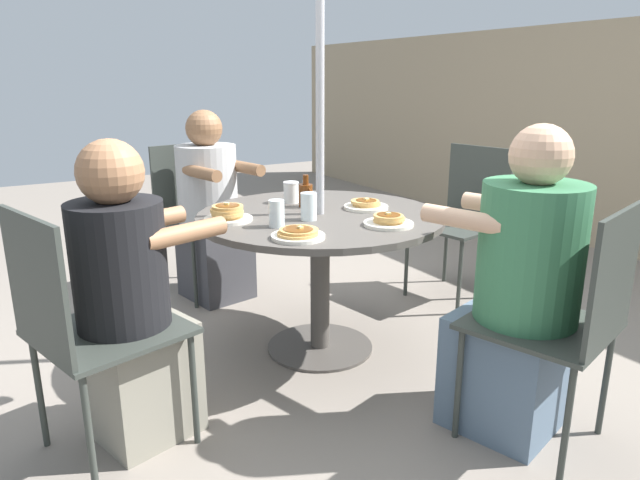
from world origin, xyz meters
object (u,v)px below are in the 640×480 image
(pancake_plate_a, at_px, (298,234))
(pancake_plate_c, at_px, (228,214))
(patio_chair_south, at_px, (465,212))
(drinking_glass_b, at_px, (309,206))
(diner_east, at_px, (518,300))
(diner_north, at_px, (131,307))
(patio_chair_north, at_px, (82,321))
(patio_chair_east, at_px, (568,314))
(patio_table, at_px, (320,236))
(patio_chair_west, at_px, (196,208))
(diner_west, at_px, (211,215))
(coffee_cup, at_px, (291,192))
(syrup_bottle, at_px, (306,194))
(pancake_plate_b, at_px, (389,221))
(drinking_glass_a, at_px, (277,213))
(pancake_plate_d, at_px, (366,205))

(pancake_plate_a, xyz_separation_m, pancake_plate_c, (-0.43, -0.13, 0.01))
(patio_chair_south, relative_size, drinking_glass_b, 7.39)
(diner_east, distance_m, drinking_glass_b, 1.01)
(diner_north, bearing_deg, patio_chair_north, -90.00)
(diner_north, xyz_separation_m, patio_chair_east, (0.88, 1.32, 0.01))
(patio_table, height_order, patio_chair_west, patio_chair_west)
(diner_west, height_order, drinking_glass_b, diner_west)
(patio_chair_south, distance_m, drinking_glass_b, 1.35)
(diner_east, xyz_separation_m, patio_chair_south, (-1.19, 0.90, -0.00))
(diner_east, relative_size, coffee_cup, 10.83)
(diner_north, distance_m, syrup_bottle, 1.12)
(pancake_plate_a, bearing_deg, diner_east, 42.42)
(diner_east, xyz_separation_m, pancake_plate_b, (-0.62, -0.14, 0.19))
(patio_chair_north, relative_size, drinking_glass_a, 7.82)
(diner_north, height_order, pancake_plate_b, diner_north)
(patio_chair_west, relative_size, coffee_cup, 8.49)
(pancake_plate_a, relative_size, coffee_cup, 2.01)
(pancake_plate_b, relative_size, drinking_glass_a, 1.85)
(coffee_cup, relative_size, drinking_glass_b, 0.87)
(pancake_plate_c, distance_m, drinking_glass_b, 0.38)
(pancake_plate_b, bearing_deg, drinking_glass_a, -118.74)
(patio_chair_east, relative_size, patio_chair_west, 1.00)
(diner_east, distance_m, syrup_bottle, 1.20)
(patio_chair_east, distance_m, diner_west, 2.22)
(pancake_plate_d, distance_m, syrup_bottle, 0.31)
(coffee_cup, xyz_separation_m, drinking_glass_b, (0.38, -0.11, 0.01))
(patio_table, bearing_deg, pancake_plate_d, 84.57)
(pancake_plate_d, xyz_separation_m, coffee_cup, (-0.32, -0.26, 0.04))
(patio_chair_east, bearing_deg, pancake_plate_b, 87.49)
(drinking_glass_b, bearing_deg, syrup_bottle, 153.04)
(patio_chair_north, relative_size, pancake_plate_d, 4.22)
(pancake_plate_b, bearing_deg, drinking_glass_b, -137.74)
(diner_west, relative_size, pancake_plate_c, 5.24)
(diner_east, bearing_deg, pancake_plate_d, 75.49)
(pancake_plate_d, height_order, drinking_glass_a, drinking_glass_a)
(pancake_plate_b, xyz_separation_m, pancake_plate_c, (-0.45, -0.58, 0.01))
(patio_chair_south, xyz_separation_m, pancake_plate_d, (0.23, -0.93, 0.19))
(coffee_cup, bearing_deg, patio_chair_north, -61.76)
(diner_east, height_order, drinking_glass_a, diner_east)
(diner_east, height_order, coffee_cup, diner_east)
(patio_table, distance_m, drinking_glass_b, 0.22)
(pancake_plate_c, distance_m, drinking_glass_a, 0.26)
(diner_west, distance_m, pancake_plate_b, 1.41)
(diner_east, distance_m, patio_chair_south, 1.49)
(diner_east, height_order, drinking_glass_b, diner_east)
(pancake_plate_c, distance_m, syrup_bottle, 0.46)
(patio_chair_north, distance_m, diner_west, 1.65)
(diner_west, bearing_deg, patio_chair_west, -90.00)
(patio_chair_north, relative_size, diner_west, 0.81)
(drinking_glass_a, bearing_deg, pancake_plate_b, 61.26)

